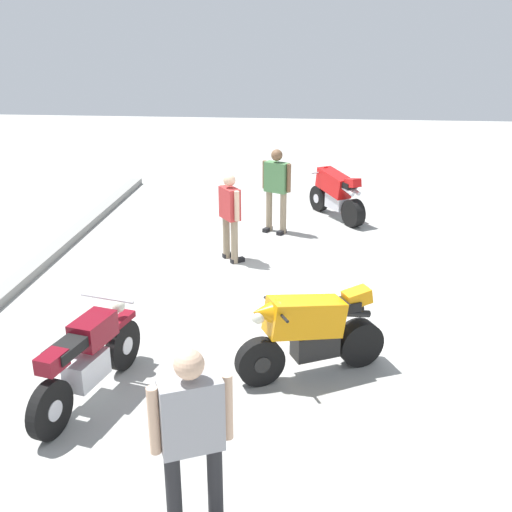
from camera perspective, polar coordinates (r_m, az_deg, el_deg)
The scene contains 8 objects.
ground_plane at distance 9.78m, azimuth 3.50°, elevation -3.68°, with size 40.00×40.00×0.00m, color #9E9E99.
curb_edge at distance 10.90m, azimuth -21.45°, elevation -2.10°, with size 14.00×0.30×0.15m, color gray.
motorcycle_orange_sportbike at distance 7.42m, azimuth 5.22°, elevation -7.06°, with size 1.06×1.84×1.14m.
motorcycle_maroon_cruiser at distance 7.20m, azimuth -15.66°, elevation -9.41°, with size 2.06×0.85×1.09m.
motorcycle_red_sportbike at distance 13.64m, azimuth 7.56°, elevation 5.98°, with size 1.74×1.22×1.14m.
person_in_red_shirt at distance 10.90m, azimuth -2.47°, elevation 4.13°, with size 0.57×0.50×1.63m.
person_in_green_shirt at distance 12.47m, azimuth 1.94°, elevation 6.71°, with size 0.48×0.64×1.75m.
person_in_gray_shirt at distance 5.02m, azimuth -6.05°, elevation -16.33°, with size 0.46×0.66×1.78m.
Camera 1 is at (-8.90, -0.27, 4.06)m, focal length 42.29 mm.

